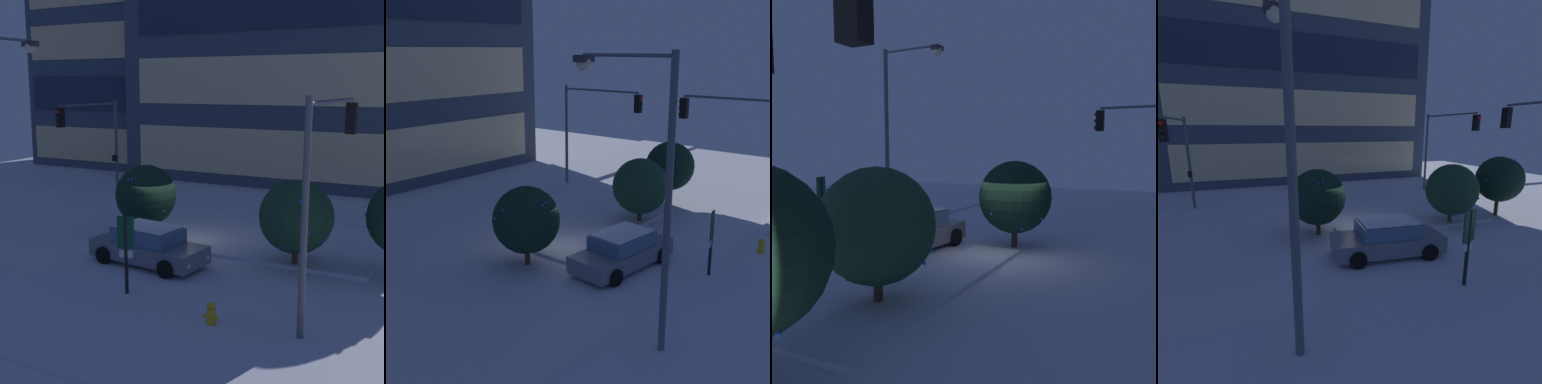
{
  "view_description": "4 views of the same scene",
  "coord_description": "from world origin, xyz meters",
  "views": [
    {
      "loc": [
        11.73,
        -20.03,
        6.7
      ],
      "look_at": [
        1.28,
        -0.61,
        2.4
      ],
      "focal_mm": 51.23,
      "sensor_mm": 36.0,
      "label": 1
    },
    {
      "loc": [
        -15.11,
        -13.6,
        8.47
      ],
      "look_at": [
        2.06,
        0.07,
        2.29
      ],
      "focal_mm": 47.7,
      "sensor_mm": 36.0,
      "label": 2
    },
    {
      "loc": [
        13.62,
        5.21,
        3.72
      ],
      "look_at": [
        1.98,
        -0.51,
        2.38
      ],
      "focal_mm": 39.69,
      "sensor_mm": 36.0,
      "label": 3
    },
    {
      "loc": [
        -4.28,
        -12.91,
        5.09
      ],
      "look_at": [
        0.75,
        1.25,
        1.74
      ],
      "focal_mm": 26.18,
      "sensor_mm": 36.0,
      "label": 4
    }
  ],
  "objects": [
    {
      "name": "decorated_tree_median",
      "position": [
        5.81,
        -0.89,
        1.93
      ],
      "size": [
        2.77,
        2.77,
        3.32
      ],
      "color": "#473323",
      "rests_on": "ground"
    },
    {
      "name": "curb_strip_near",
      "position": [
        0.0,
        -8.6,
        0.07
      ],
      "size": [
        52.0,
        5.2,
        0.14
      ],
      "primitive_type": "cube",
      "color": "silver",
      "rests_on": "ground"
    },
    {
      "name": "street_lamp_arched",
      "position": [
        -3.5,
        -6.6,
        5.46
      ],
      "size": [
        0.56,
        3.26,
        8.46
      ],
      "rotation": [
        0.0,
        0.0,
        1.53
      ],
      "color": "#565960",
      "rests_on": "ground"
    },
    {
      "name": "median_strip",
      "position": [
        4.05,
        -0.39,
        0.07
      ],
      "size": [
        9.0,
        1.8,
        0.14
      ],
      "primitive_type": "cube",
      "color": "silver",
      "rests_on": "ground"
    },
    {
      "name": "car_near",
      "position": [
        0.8,
        -3.19,
        0.71
      ],
      "size": [
        4.71,
        2.39,
        1.49
      ],
      "rotation": [
        0.0,
        0.0,
        -0.1
      ],
      "color": "slate",
      "rests_on": "ground"
    },
    {
      "name": "ground",
      "position": [
        0.0,
        0.0,
        0.0
      ],
      "size": [
        52.0,
        52.0,
        0.0
      ],
      "primitive_type": "plane",
      "color": "silver"
    },
    {
      "name": "decorated_tree_left_of_median",
      "position": [
        -1.37,
        -0.02,
        1.9
      ],
      "size": [
        2.72,
        2.72,
        3.26
      ],
      "color": "#473323",
      "rests_on": "ground"
    },
    {
      "name": "traffic_light_corner_far_right",
      "position": [
        9.37,
        4.6,
        4.47
      ],
      "size": [
        0.32,
        5.58,
        6.32
      ],
      "rotation": [
        0.0,
        0.0,
        -1.57
      ],
      "color": "#565960",
      "rests_on": "ground"
    },
    {
      "name": "parking_info_sign",
      "position": [
        2.0,
        -6.37,
        1.7
      ],
      "size": [
        0.55,
        0.2,
        2.68
      ],
      "rotation": [
        0.0,
        0.0,
        1.84
      ],
      "color": "black",
      "rests_on": "ground"
    }
  ]
}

